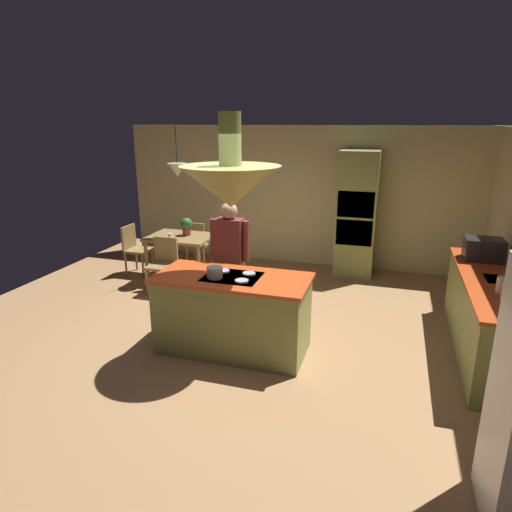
{
  "coord_description": "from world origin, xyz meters",
  "views": [
    {
      "loc": [
        1.69,
        -4.72,
        2.62
      ],
      "look_at": [
        0.1,
        0.4,
        1.0
      ],
      "focal_mm": 31.37,
      "sensor_mm": 36.0,
      "label": 1
    }
  ],
  "objects_px": {
    "kitchen_island": "(233,313)",
    "potted_plant_on_table": "(186,225)",
    "dining_table": "(181,242)",
    "microwave_on_counter": "(484,249)",
    "person_at_island": "(230,256)",
    "chair_facing_island": "(163,261)",
    "canister_flour": "(507,291)",
    "cup_on_table": "(170,236)",
    "cooking_pot_on_cooktop": "(215,272)",
    "canister_sugar": "(503,285)",
    "chair_at_corner": "(134,246)",
    "chair_by_back_wall": "(197,241)",
    "oven_tower": "(356,214)"
  },
  "relations": [
    {
      "from": "chair_facing_island",
      "to": "microwave_on_counter",
      "type": "distance_m",
      "value": 4.57
    },
    {
      "from": "chair_facing_island",
      "to": "chair_by_back_wall",
      "type": "relative_size",
      "value": 1.0
    },
    {
      "from": "oven_tower",
      "to": "chair_facing_island",
      "type": "bearing_deg",
      "value": -147.62
    },
    {
      "from": "kitchen_island",
      "to": "potted_plant_on_table",
      "type": "relative_size",
      "value": 5.93
    },
    {
      "from": "cooking_pot_on_cooktop",
      "to": "canister_flour",
      "type": "bearing_deg",
      "value": 5.7
    },
    {
      "from": "oven_tower",
      "to": "cooking_pot_on_cooktop",
      "type": "distance_m",
      "value": 3.6
    },
    {
      "from": "chair_facing_island",
      "to": "chair_at_corner",
      "type": "bearing_deg",
      "value": 145.38
    },
    {
      "from": "canister_flour",
      "to": "oven_tower",
      "type": "bearing_deg",
      "value": 119.51
    },
    {
      "from": "oven_tower",
      "to": "person_at_island",
      "type": "xyz_separation_m",
      "value": [
        -1.39,
        -2.55,
        -0.14
      ]
    },
    {
      "from": "chair_by_back_wall",
      "to": "cooking_pot_on_cooktop",
      "type": "xyz_separation_m",
      "value": [
        1.54,
        -2.86,
        0.5
      ]
    },
    {
      "from": "chair_by_back_wall",
      "to": "canister_flour",
      "type": "xyz_separation_m",
      "value": [
        4.54,
        -2.56,
        0.51
      ]
    },
    {
      "from": "chair_by_back_wall",
      "to": "chair_at_corner",
      "type": "height_order",
      "value": "same"
    },
    {
      "from": "dining_table",
      "to": "chair_by_back_wall",
      "type": "relative_size",
      "value": 1.24
    },
    {
      "from": "kitchen_island",
      "to": "cup_on_table",
      "type": "xyz_separation_m",
      "value": [
        -1.78,
        1.89,
        0.34
      ]
    },
    {
      "from": "cup_on_table",
      "to": "microwave_on_counter",
      "type": "relative_size",
      "value": 0.2
    },
    {
      "from": "oven_tower",
      "to": "chair_at_corner",
      "type": "xyz_separation_m",
      "value": [
        -3.72,
        -1.14,
        -0.57
      ]
    },
    {
      "from": "microwave_on_counter",
      "to": "cooking_pot_on_cooktop",
      "type": "bearing_deg",
      "value": -150.65
    },
    {
      "from": "kitchen_island",
      "to": "dining_table",
      "type": "relative_size",
      "value": 1.66
    },
    {
      "from": "cup_on_table",
      "to": "cooking_pot_on_cooktop",
      "type": "xyz_separation_m",
      "value": [
        1.62,
        -2.02,
        0.19
      ]
    },
    {
      "from": "dining_table",
      "to": "canister_flour",
      "type": "xyz_separation_m",
      "value": [
        4.54,
        -1.93,
        0.36
      ]
    },
    {
      "from": "oven_tower",
      "to": "canister_flour",
      "type": "distance_m",
      "value": 3.53
    },
    {
      "from": "dining_table",
      "to": "chair_at_corner",
      "type": "height_order",
      "value": "chair_at_corner"
    },
    {
      "from": "chair_at_corner",
      "to": "canister_flour",
      "type": "relative_size",
      "value": 4.82
    },
    {
      "from": "dining_table",
      "to": "microwave_on_counter",
      "type": "bearing_deg",
      "value": -6.82
    },
    {
      "from": "dining_table",
      "to": "canister_sugar",
      "type": "bearing_deg",
      "value": -21.09
    },
    {
      "from": "chair_facing_island",
      "to": "canister_flour",
      "type": "relative_size",
      "value": 4.82
    },
    {
      "from": "kitchen_island",
      "to": "cooking_pot_on_cooktop",
      "type": "xyz_separation_m",
      "value": [
        -0.16,
        -0.13,
        0.54
      ]
    },
    {
      "from": "kitchen_island",
      "to": "cup_on_table",
      "type": "bearing_deg",
      "value": 133.3
    },
    {
      "from": "cup_on_table",
      "to": "canister_sugar",
      "type": "height_order",
      "value": "canister_sugar"
    },
    {
      "from": "potted_plant_on_table",
      "to": "person_at_island",
      "type": "bearing_deg",
      "value": -48.07
    },
    {
      "from": "oven_tower",
      "to": "dining_table",
      "type": "bearing_deg",
      "value": -157.79
    },
    {
      "from": "dining_table",
      "to": "cooking_pot_on_cooktop",
      "type": "distance_m",
      "value": 2.73
    },
    {
      "from": "kitchen_island",
      "to": "cooking_pot_on_cooktop",
      "type": "bearing_deg",
      "value": -140.91
    },
    {
      "from": "chair_by_back_wall",
      "to": "canister_flour",
      "type": "distance_m",
      "value": 5.24
    },
    {
      "from": "dining_table",
      "to": "microwave_on_counter",
      "type": "distance_m",
      "value": 4.59
    },
    {
      "from": "potted_plant_on_table",
      "to": "cooking_pot_on_cooktop",
      "type": "height_order",
      "value": "same"
    },
    {
      "from": "kitchen_island",
      "to": "person_at_island",
      "type": "bearing_deg",
      "value": 112.51
    },
    {
      "from": "chair_by_back_wall",
      "to": "canister_sugar",
      "type": "height_order",
      "value": "canister_sugar"
    },
    {
      "from": "canister_sugar",
      "to": "chair_at_corner",
      "type": "bearing_deg",
      "value": 162.21
    },
    {
      "from": "dining_table",
      "to": "microwave_on_counter",
      "type": "relative_size",
      "value": 2.34
    },
    {
      "from": "kitchen_island",
      "to": "cooking_pot_on_cooktop",
      "type": "distance_m",
      "value": 0.57
    },
    {
      "from": "person_at_island",
      "to": "chair_by_back_wall",
      "type": "distance_m",
      "value": 2.52
    },
    {
      "from": "dining_table",
      "to": "potted_plant_on_table",
      "type": "height_order",
      "value": "potted_plant_on_table"
    },
    {
      "from": "potted_plant_on_table",
      "to": "canister_flour",
      "type": "xyz_separation_m",
      "value": [
        4.47,
        -2.02,
        0.08
      ]
    },
    {
      "from": "person_at_island",
      "to": "oven_tower",
      "type": "bearing_deg",
      "value": 61.41
    },
    {
      "from": "kitchen_island",
      "to": "canister_flour",
      "type": "height_order",
      "value": "canister_flour"
    },
    {
      "from": "chair_facing_island",
      "to": "microwave_on_counter",
      "type": "bearing_deg",
      "value": 1.13
    },
    {
      "from": "dining_table",
      "to": "canister_flour",
      "type": "height_order",
      "value": "canister_flour"
    },
    {
      "from": "oven_tower",
      "to": "potted_plant_on_table",
      "type": "bearing_deg",
      "value": -158.82
    },
    {
      "from": "person_at_island",
      "to": "chair_facing_island",
      "type": "height_order",
      "value": "person_at_island"
    }
  ]
}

